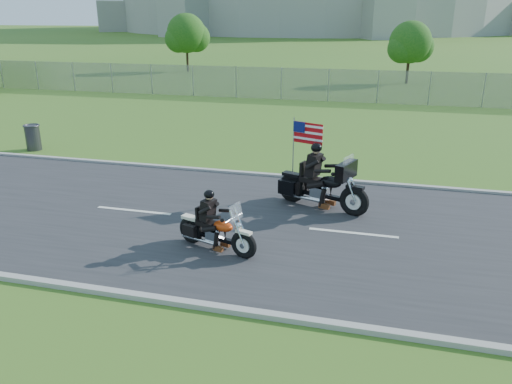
# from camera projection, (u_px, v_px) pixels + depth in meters

# --- Properties ---
(ground) EXTENTS (420.00, 420.00, 0.00)m
(ground) POSITION_uv_depth(u_px,v_px,m) (202.00, 219.00, 13.36)
(ground) COLOR #2E5B1C
(ground) RESTS_ON ground
(road) EXTENTS (120.00, 8.00, 0.04)m
(road) POSITION_uv_depth(u_px,v_px,m) (202.00, 218.00, 13.35)
(road) COLOR #28282B
(road) RESTS_ON ground
(curb_north) EXTENTS (120.00, 0.18, 0.12)m
(curb_north) POSITION_uv_depth(u_px,v_px,m) (243.00, 173.00, 17.03)
(curb_north) COLOR #9E9B93
(curb_north) RESTS_ON ground
(curb_south) EXTENTS (120.00, 0.18, 0.12)m
(curb_south) POSITION_uv_depth(u_px,v_px,m) (129.00, 295.00, 9.65)
(curb_south) COLOR #9E9B93
(curb_south) RESTS_ON ground
(fence) EXTENTS (60.00, 0.03, 2.00)m
(fence) POSITION_uv_depth(u_px,v_px,m) (236.00, 82.00, 32.43)
(fence) COLOR gray
(fence) RESTS_ON ground
(tree_fence_near) EXTENTS (3.52, 3.28, 4.75)m
(tree_fence_near) POSITION_uv_depth(u_px,v_px,m) (411.00, 44.00, 38.32)
(tree_fence_near) COLOR #382316
(tree_fence_near) RESTS_ON ground
(tree_fence_mid) EXTENTS (3.96, 3.69, 5.30)m
(tree_fence_mid) POSITION_uv_depth(u_px,v_px,m) (187.00, 35.00, 46.56)
(tree_fence_mid) COLOR #382316
(tree_fence_mid) RESTS_ON ground
(motorcycle_lead) EXTENTS (2.11, 0.97, 1.46)m
(motorcycle_lead) POSITION_uv_depth(u_px,v_px,m) (215.00, 232.00, 11.44)
(motorcycle_lead) COLOR black
(motorcycle_lead) RESTS_ON ground
(motorcycle_follow) EXTENTS (2.70, 1.38, 2.34)m
(motorcycle_follow) POSITION_uv_depth(u_px,v_px,m) (322.00, 187.00, 13.86)
(motorcycle_follow) COLOR black
(motorcycle_follow) RESTS_ON ground
(trash_can) EXTENTS (0.65, 0.65, 1.00)m
(trash_can) POSITION_uv_depth(u_px,v_px,m) (33.00, 138.00, 19.99)
(trash_can) COLOR #2F2F34
(trash_can) RESTS_ON ground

